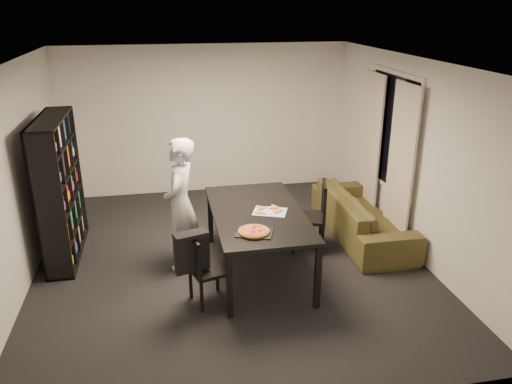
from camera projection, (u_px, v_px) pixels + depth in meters
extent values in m
cube|color=black|center=(230.00, 259.00, 6.74)|extent=(5.00, 5.50, 0.01)
cube|color=white|center=(225.00, 62.00, 5.81)|extent=(5.00, 5.50, 0.01)
cube|color=white|center=(206.00, 120.00, 8.79)|extent=(5.00, 0.01, 2.60)
cube|color=white|center=(279.00, 280.00, 3.75)|extent=(5.00, 0.01, 2.60)
cube|color=white|center=(16.00, 181.00, 5.82)|extent=(0.01, 5.50, 2.60)
cube|color=white|center=(411.00, 157.00, 6.72)|extent=(0.01, 5.50, 2.60)
cube|color=black|center=(392.00, 132.00, 7.20)|extent=(0.02, 1.40, 1.60)
cube|color=white|center=(392.00, 132.00, 7.20)|extent=(0.03, 1.52, 1.72)
cube|color=beige|center=(401.00, 166.00, 6.83)|extent=(0.03, 0.70, 2.25)
cube|color=beige|center=(370.00, 146.00, 7.78)|extent=(0.03, 0.70, 2.25)
cube|color=black|center=(60.00, 189.00, 6.56)|extent=(0.35, 1.50, 1.90)
cube|color=black|center=(258.00, 213.00, 6.17)|extent=(1.10, 1.99, 0.04)
cube|color=black|center=(229.00, 286.00, 5.37)|extent=(0.07, 0.07, 0.78)
cube|color=black|center=(318.00, 277.00, 5.55)|extent=(0.07, 0.07, 0.78)
cube|color=black|center=(210.00, 217.00, 7.09)|extent=(0.07, 0.07, 0.78)
cube|color=black|center=(278.00, 212.00, 7.27)|extent=(0.07, 0.07, 0.78)
cube|color=black|center=(209.00, 270.00, 5.66)|extent=(0.49, 0.49, 0.04)
cube|color=black|center=(194.00, 256.00, 5.50)|extent=(0.15, 0.39, 0.42)
cube|color=black|center=(193.00, 240.00, 5.43)|extent=(0.14, 0.37, 0.05)
cube|color=black|center=(229.00, 289.00, 5.67)|extent=(0.04, 0.04, 0.39)
cube|color=black|center=(217.00, 276.00, 5.95)|extent=(0.04, 0.04, 0.39)
cube|color=black|center=(202.00, 297.00, 5.52)|extent=(0.04, 0.04, 0.39)
cube|color=black|center=(191.00, 283.00, 5.80)|extent=(0.04, 0.04, 0.39)
cube|color=black|center=(308.00, 218.00, 6.87)|extent=(0.56, 0.56, 0.04)
cube|color=black|center=(324.00, 200.00, 6.76)|extent=(0.17, 0.45, 0.49)
cube|color=black|center=(325.00, 185.00, 6.68)|extent=(0.15, 0.43, 0.05)
cube|color=black|center=(293.00, 227.00, 7.16)|extent=(0.04, 0.04, 0.45)
cube|color=black|center=(293.00, 240.00, 6.79)|extent=(0.04, 0.04, 0.45)
cube|color=black|center=(321.00, 228.00, 7.13)|extent=(0.04, 0.04, 0.45)
cube|color=black|center=(322.00, 241.00, 6.76)|extent=(0.04, 0.04, 0.45)
cube|color=black|center=(192.00, 254.00, 5.48)|extent=(0.40, 0.19, 0.42)
cube|color=black|center=(191.00, 235.00, 5.40)|extent=(0.41, 0.27, 0.05)
imported|color=silver|center=(181.00, 204.00, 6.30)|extent=(0.58, 0.72, 1.72)
cube|color=black|center=(255.00, 232.00, 5.60)|extent=(0.48, 0.44, 0.01)
cylinder|color=#AB7B31|center=(254.00, 231.00, 5.58)|extent=(0.35, 0.35, 0.02)
cylinder|color=#BF6F31|center=(254.00, 230.00, 5.57)|extent=(0.31, 0.31, 0.01)
cube|color=white|center=(270.00, 212.00, 6.15)|extent=(0.48, 0.43, 0.01)
imported|color=#3C3618|center=(362.00, 215.00, 7.31)|extent=(0.86, 2.21, 0.65)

